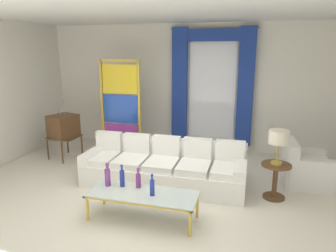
{
  "coord_description": "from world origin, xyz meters",
  "views": [
    {
      "loc": [
        1.48,
        -4.43,
        2.42
      ],
      "look_at": [
        -0.01,
        0.9,
        1.05
      ],
      "focal_mm": 33.48,
      "sensor_mm": 36.0,
      "label": 1
    }
  ],
  "objects_px": {
    "stained_glass_divider": "(121,111)",
    "vintage_tv": "(63,127)",
    "bottle_crystal_tall": "(138,180)",
    "bottle_ruby_flask": "(108,176)",
    "peacock_figurine": "(138,153)",
    "round_side_table": "(275,178)",
    "bottle_blue_decanter": "(152,187)",
    "armchair_white": "(303,169)",
    "coffee_table": "(143,195)",
    "bottle_amber_squat": "(122,177)",
    "couch_white_long": "(164,168)",
    "table_lamp_brass": "(279,139)"
  },
  "relations": [
    {
      "from": "stained_glass_divider",
      "to": "vintage_tv",
      "type": "bearing_deg",
      "value": -156.71
    },
    {
      "from": "bottle_crystal_tall",
      "to": "stained_glass_divider",
      "type": "height_order",
      "value": "stained_glass_divider"
    },
    {
      "from": "bottle_ruby_flask",
      "to": "peacock_figurine",
      "type": "height_order",
      "value": "bottle_ruby_flask"
    },
    {
      "from": "bottle_crystal_tall",
      "to": "round_side_table",
      "type": "relative_size",
      "value": 0.52
    },
    {
      "from": "bottle_crystal_tall",
      "to": "stained_glass_divider",
      "type": "bearing_deg",
      "value": 119.02
    },
    {
      "from": "bottle_blue_decanter",
      "to": "armchair_white",
      "type": "distance_m",
      "value": 3.0
    },
    {
      "from": "bottle_blue_decanter",
      "to": "coffee_table",
      "type": "bearing_deg",
      "value": 168.37
    },
    {
      "from": "bottle_blue_decanter",
      "to": "bottle_amber_squat",
      "type": "xyz_separation_m",
      "value": [
        -0.53,
        0.16,
        0.01
      ]
    },
    {
      "from": "bottle_blue_decanter",
      "to": "vintage_tv",
      "type": "relative_size",
      "value": 0.24
    },
    {
      "from": "bottle_crystal_tall",
      "to": "armchair_white",
      "type": "bearing_deg",
      "value": 35.27
    },
    {
      "from": "bottle_crystal_tall",
      "to": "bottle_amber_squat",
      "type": "relative_size",
      "value": 0.89
    },
    {
      "from": "couch_white_long",
      "to": "bottle_amber_squat",
      "type": "distance_m",
      "value": 1.22
    },
    {
      "from": "vintage_tv",
      "to": "armchair_white",
      "type": "distance_m",
      "value": 5.02
    },
    {
      "from": "bottle_amber_squat",
      "to": "bottle_ruby_flask",
      "type": "distance_m",
      "value": 0.22
    },
    {
      "from": "bottle_amber_squat",
      "to": "vintage_tv",
      "type": "height_order",
      "value": "vintage_tv"
    },
    {
      "from": "vintage_tv",
      "to": "bottle_blue_decanter",
      "type": "bearing_deg",
      "value": -36.46
    },
    {
      "from": "bottle_ruby_flask",
      "to": "bottle_amber_squat",
      "type": "bearing_deg",
      "value": 7.93
    },
    {
      "from": "bottle_ruby_flask",
      "to": "stained_glass_divider",
      "type": "distance_m",
      "value": 2.6
    },
    {
      "from": "vintage_tv",
      "to": "round_side_table",
      "type": "distance_m",
      "value": 4.56
    },
    {
      "from": "armchair_white",
      "to": "coffee_table",
      "type": "bearing_deg",
      "value": -140.95
    },
    {
      "from": "bottle_blue_decanter",
      "to": "table_lamp_brass",
      "type": "height_order",
      "value": "table_lamp_brass"
    },
    {
      "from": "bottle_blue_decanter",
      "to": "vintage_tv",
      "type": "bearing_deg",
      "value": 143.54
    },
    {
      "from": "armchair_white",
      "to": "stained_glass_divider",
      "type": "distance_m",
      "value": 3.94
    },
    {
      "from": "table_lamp_brass",
      "to": "vintage_tv",
      "type": "bearing_deg",
      "value": 169.96
    },
    {
      "from": "coffee_table",
      "to": "stained_glass_divider",
      "type": "relative_size",
      "value": 0.72
    },
    {
      "from": "bottle_blue_decanter",
      "to": "armchair_white",
      "type": "height_order",
      "value": "armchair_white"
    },
    {
      "from": "coffee_table",
      "to": "bottle_ruby_flask",
      "type": "bearing_deg",
      "value": 170.34
    },
    {
      "from": "coffee_table",
      "to": "armchair_white",
      "type": "xyz_separation_m",
      "value": [
        2.4,
        1.94,
        -0.09
      ]
    },
    {
      "from": "bottle_ruby_flask",
      "to": "peacock_figurine",
      "type": "distance_m",
      "value": 2.14
    },
    {
      "from": "vintage_tv",
      "to": "stained_glass_divider",
      "type": "xyz_separation_m",
      "value": [
        1.17,
        0.5,
        0.33
      ]
    },
    {
      "from": "couch_white_long",
      "to": "coffee_table",
      "type": "distance_m",
      "value": 1.28
    },
    {
      "from": "couch_white_long",
      "to": "armchair_white",
      "type": "xyz_separation_m",
      "value": [
        2.45,
        0.66,
        -0.02
      ]
    },
    {
      "from": "bottle_crystal_tall",
      "to": "peacock_figurine",
      "type": "xyz_separation_m",
      "value": [
        -0.79,
        2.03,
        -0.31
      ]
    },
    {
      "from": "armchair_white",
      "to": "bottle_amber_squat",
      "type": "bearing_deg",
      "value": -146.76
    },
    {
      "from": "bottle_crystal_tall",
      "to": "vintage_tv",
      "type": "xyz_separation_m",
      "value": [
        -2.48,
        1.84,
        0.2
      ]
    },
    {
      "from": "bottle_blue_decanter",
      "to": "round_side_table",
      "type": "height_order",
      "value": "bottle_blue_decanter"
    },
    {
      "from": "bottle_ruby_flask",
      "to": "coffee_table",
      "type": "bearing_deg",
      "value": -9.66
    },
    {
      "from": "coffee_table",
      "to": "bottle_crystal_tall",
      "type": "distance_m",
      "value": 0.26
    },
    {
      "from": "bottle_blue_decanter",
      "to": "stained_glass_divider",
      "type": "xyz_separation_m",
      "value": [
        -1.58,
        2.54,
        0.52
      ]
    },
    {
      "from": "vintage_tv",
      "to": "bottle_crystal_tall",
      "type": "bearing_deg",
      "value": -36.67
    },
    {
      "from": "coffee_table",
      "to": "stained_glass_divider",
      "type": "xyz_separation_m",
      "value": [
        -1.43,
        2.51,
        0.68
      ]
    },
    {
      "from": "peacock_figurine",
      "to": "armchair_white",
      "type": "bearing_deg",
      "value": -4.19
    },
    {
      "from": "bottle_crystal_tall",
      "to": "round_side_table",
      "type": "distance_m",
      "value": 2.26
    },
    {
      "from": "bottle_ruby_flask",
      "to": "round_side_table",
      "type": "bearing_deg",
      "value": 24.3
    },
    {
      "from": "coffee_table",
      "to": "peacock_figurine",
      "type": "height_order",
      "value": "peacock_figurine"
    },
    {
      "from": "couch_white_long",
      "to": "vintage_tv",
      "type": "bearing_deg",
      "value": 164.14
    },
    {
      "from": "bottle_amber_squat",
      "to": "peacock_figurine",
      "type": "height_order",
      "value": "bottle_amber_squat"
    },
    {
      "from": "stained_glass_divider",
      "to": "table_lamp_brass",
      "type": "relative_size",
      "value": 3.86
    },
    {
      "from": "bottle_blue_decanter",
      "to": "stained_glass_divider",
      "type": "distance_m",
      "value": 3.04
    },
    {
      "from": "armchair_white",
      "to": "stained_glass_divider",
      "type": "xyz_separation_m",
      "value": [
        -3.82,
        0.57,
        0.77
      ]
    }
  ]
}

